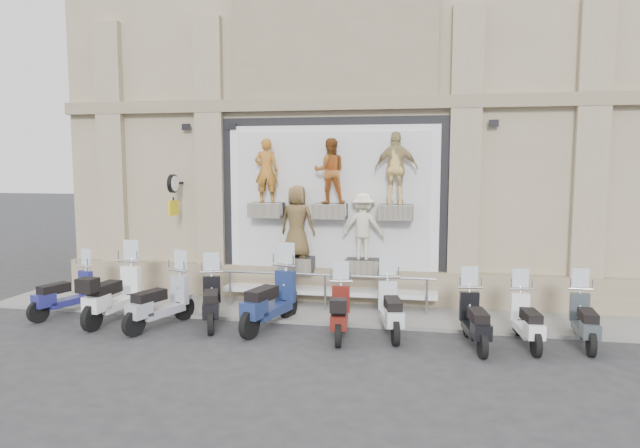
# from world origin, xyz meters

# --- Properties ---
(ground) EXTENTS (90.00, 90.00, 0.00)m
(ground) POSITION_xyz_m (0.00, 0.00, 0.00)
(ground) COLOR #2C2C2F
(ground) RESTS_ON ground
(sidewalk) EXTENTS (16.00, 2.20, 0.08)m
(sidewalk) POSITION_xyz_m (0.00, 2.10, 0.04)
(sidewalk) COLOR gray
(sidewalk) RESTS_ON ground
(building) EXTENTS (14.00, 8.60, 12.00)m
(building) POSITION_xyz_m (0.00, 7.00, 6.00)
(building) COLOR tan
(building) RESTS_ON ground
(shop_vitrine) EXTENTS (5.60, 0.83, 4.30)m
(shop_vitrine) POSITION_xyz_m (0.07, 2.75, 2.36)
(shop_vitrine) COLOR black
(shop_vitrine) RESTS_ON ground
(guard_rail) EXTENTS (5.06, 0.10, 0.93)m
(guard_rail) POSITION_xyz_m (0.00, 2.00, 0.47)
(guard_rail) COLOR #9EA0A5
(guard_rail) RESTS_ON ground
(clock_sign_bracket) EXTENTS (0.10, 0.80, 1.02)m
(clock_sign_bracket) POSITION_xyz_m (-3.90, 2.47, 2.80)
(clock_sign_bracket) COLOR black
(clock_sign_bracket) RESTS_ON ground
(scooter_a) EXTENTS (1.13, 1.88, 1.47)m
(scooter_a) POSITION_xyz_m (-5.75, 0.67, 0.73)
(scooter_a) COLOR navy
(scooter_a) RESTS_ON ground
(scooter_b) EXTENTS (0.78, 2.15, 1.72)m
(scooter_b) POSITION_xyz_m (-4.41, 0.48, 0.86)
(scooter_b) COLOR white
(scooter_b) RESTS_ON ground
(scooter_c) EXTENTS (1.19, 2.02, 1.58)m
(scooter_c) POSITION_xyz_m (-3.21, 0.22, 0.79)
(scooter_c) COLOR #999CA6
(scooter_c) RESTS_ON ground
(scooter_d) EXTENTS (1.13, 1.90, 1.49)m
(scooter_d) POSITION_xyz_m (-2.20, 0.57, 0.74)
(scooter_d) COLOR black
(scooter_d) RESTS_ON ground
(scooter_e) EXTENTS (1.17, 2.23, 1.74)m
(scooter_e) POSITION_xyz_m (-0.91, 0.59, 0.87)
(scooter_e) COLOR navy
(scooter_e) RESTS_ON ground
(scooter_f) EXTENTS (0.71, 1.81, 1.43)m
(scooter_f) POSITION_xyz_m (0.61, 0.32, 0.72)
(scooter_f) COLOR #57150F
(scooter_f) RESTS_ON ground
(scooter_g) EXTENTS (0.90, 1.93, 1.51)m
(scooter_g) POSITION_xyz_m (1.60, 0.65, 0.75)
(scooter_g) COLOR silver
(scooter_g) RESTS_ON ground
(scooter_h) EXTENTS (0.76, 1.83, 1.44)m
(scooter_h) POSITION_xyz_m (3.21, 0.20, 0.72)
(scooter_h) COLOR black
(scooter_h) RESTS_ON ground
(scooter_i) EXTENTS (0.69, 1.75, 1.39)m
(scooter_i) POSITION_xyz_m (4.18, 0.44, 0.69)
(scooter_i) COLOR white
(scooter_i) RESTS_ON ground
(scooter_j) EXTENTS (0.58, 1.74, 1.39)m
(scooter_j) POSITION_xyz_m (5.26, 0.66, 0.70)
(scooter_j) COLOR #323A3E
(scooter_j) RESTS_ON ground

